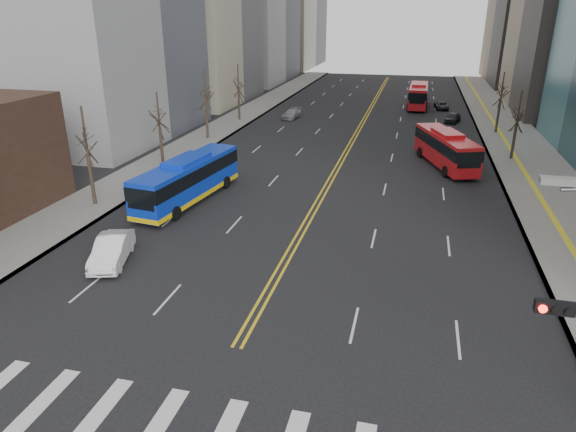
{
  "coord_description": "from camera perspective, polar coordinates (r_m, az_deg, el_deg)",
  "views": [
    {
      "loc": [
        6.58,
        -12.28,
        13.48
      ],
      "look_at": [
        0.82,
        10.92,
        3.91
      ],
      "focal_mm": 32.0,
      "sensor_mm": 36.0,
      "label": 1
    }
  ],
  "objects": [
    {
      "name": "car_white",
      "position": [
        31.08,
        -18.98,
        -3.59
      ],
      "size": [
        2.9,
        4.94,
        1.54
      ],
      "primitive_type": "imported",
      "rotation": [
        0.0,
        0.0,
        0.29
      ],
      "color": "white",
      "rests_on": "ground"
    },
    {
      "name": "red_bus_near",
      "position": [
        49.85,
        17.14,
        7.36
      ],
      "size": [
        5.71,
        10.61,
        3.32
      ],
      "color": "red",
      "rests_on": "ground"
    },
    {
      "name": "car_dark_mid",
      "position": [
        71.06,
        17.85,
        10.37
      ],
      "size": [
        2.43,
        3.98,
        1.27
      ],
      "primitive_type": "imported",
      "rotation": [
        0.0,
        0.0,
        -0.27
      ],
      "color": "black",
      "rests_on": "ground"
    },
    {
      "name": "street_trees",
      "position": [
        49.56,
        -2.44,
        11.79
      ],
      "size": [
        35.2,
        47.2,
        7.6
      ],
      "color": "#2F231C",
      "rests_on": "ground"
    },
    {
      "name": "red_bus_far",
      "position": [
        81.19,
        14.28,
        13.01
      ],
      "size": [
        2.92,
        11.12,
        3.52
      ],
      "color": "red",
      "rests_on": "ground"
    },
    {
      "name": "car_silver",
      "position": [
        70.52,
        0.41,
        11.3
      ],
      "size": [
        2.21,
        4.4,
        1.23
      ],
      "primitive_type": "imported",
      "rotation": [
        0.0,
        0.0,
        -0.12
      ],
      "color": "gray",
      "rests_on": "ground"
    },
    {
      "name": "car_dark_far",
      "position": [
        80.45,
        16.69,
        11.67
      ],
      "size": [
        2.19,
        4.08,
        1.09
      ],
      "primitive_type": "imported",
      "rotation": [
        0.0,
        0.0,
        0.1
      ],
      "color": "black",
      "rests_on": "ground"
    },
    {
      "name": "sidewalk_left",
      "position": [
        63.19,
        -7.93,
        9.36
      ],
      "size": [
        5.0,
        130.0,
        0.15
      ],
      "primitive_type": "cube",
      "color": "gray",
      "rests_on": "ground"
    },
    {
      "name": "sidewalk_right",
      "position": [
        59.83,
        24.26,
        6.94
      ],
      "size": [
        7.0,
        130.0,
        0.15
      ],
      "primitive_type": "cube",
      "color": "gray",
      "rests_on": "ground"
    },
    {
      "name": "blue_bus",
      "position": [
        39.36,
        -11.06,
        4.11
      ],
      "size": [
        3.96,
        11.84,
        3.39
      ],
      "color": "#0D32C7",
      "rests_on": "ground"
    },
    {
      "name": "centerline",
      "position": [
        68.93,
        8.33,
        10.31
      ],
      "size": [
        0.55,
        100.0,
        0.01
      ],
      "color": "gold",
      "rests_on": "ground"
    }
  ]
}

